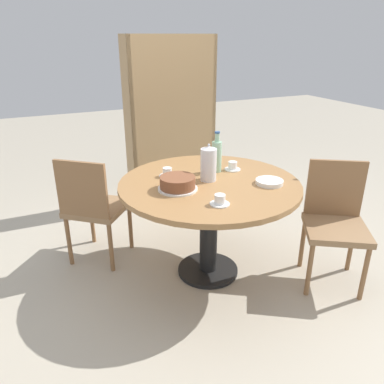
{
  "coord_description": "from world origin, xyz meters",
  "views": [
    {
      "loc": [
        -1.13,
        -2.16,
        1.69
      ],
      "look_at": [
        0.0,
        0.29,
        0.56
      ],
      "focal_mm": 35.0,
      "sensor_mm": 36.0,
      "label": 1
    }
  ],
  "objects_px": {
    "chair_a": "(94,206)",
    "cup_b": "(167,173)",
    "coffee_pot": "(208,164)",
    "cup_c": "(233,167)",
    "water_bottle": "(217,155)",
    "bookshelf": "(171,122)",
    "cup_a": "(220,201)",
    "chair_b": "(335,220)",
    "cake_main": "(178,183)"
  },
  "relations": [
    {
      "from": "cake_main",
      "to": "chair_a",
      "type": "bearing_deg",
      "value": 129.94
    },
    {
      "from": "bookshelf",
      "to": "cup_a",
      "type": "height_order",
      "value": "bookshelf"
    },
    {
      "from": "cake_main",
      "to": "cup_c",
      "type": "relative_size",
      "value": 2.18
    },
    {
      "from": "chair_a",
      "to": "chair_b",
      "type": "bearing_deg",
      "value": -172.45
    },
    {
      "from": "water_bottle",
      "to": "cake_main",
      "type": "bearing_deg",
      "value": -152.5
    },
    {
      "from": "chair_a",
      "to": "cake_main",
      "type": "bearing_deg",
      "value": 169.98
    },
    {
      "from": "coffee_pot",
      "to": "chair_a",
      "type": "bearing_deg",
      "value": 146.24
    },
    {
      "from": "cup_b",
      "to": "chair_b",
      "type": "bearing_deg",
      "value": -33.32
    },
    {
      "from": "chair_a",
      "to": "cup_c",
      "type": "distance_m",
      "value": 1.11
    },
    {
      "from": "cup_b",
      "to": "cup_a",
      "type": "bearing_deg",
      "value": -79.58
    },
    {
      "from": "chair_b",
      "to": "cake_main",
      "type": "xyz_separation_m",
      "value": [
        -1.04,
        0.4,
        0.31
      ]
    },
    {
      "from": "cup_b",
      "to": "cup_c",
      "type": "height_order",
      "value": "same"
    },
    {
      "from": "cup_b",
      "to": "water_bottle",
      "type": "bearing_deg",
      "value": -8.24
    },
    {
      "from": "chair_a",
      "to": "cake_main",
      "type": "distance_m",
      "value": 0.8
    },
    {
      "from": "cake_main",
      "to": "cup_b",
      "type": "bearing_deg",
      "value": 83.59
    },
    {
      "from": "chair_a",
      "to": "chair_b",
      "type": "relative_size",
      "value": 1.0
    },
    {
      "from": "chair_a",
      "to": "coffee_pot",
      "type": "height_order",
      "value": "coffee_pot"
    },
    {
      "from": "chair_b",
      "to": "water_bottle",
      "type": "distance_m",
      "value": 0.97
    },
    {
      "from": "chair_b",
      "to": "bookshelf",
      "type": "distance_m",
      "value": 1.98
    },
    {
      "from": "chair_a",
      "to": "cup_c",
      "type": "relative_size",
      "value": 7.21
    },
    {
      "from": "coffee_pot",
      "to": "cup_b",
      "type": "xyz_separation_m",
      "value": [
        -0.23,
        0.19,
        -0.1
      ]
    },
    {
      "from": "cake_main",
      "to": "cup_c",
      "type": "height_order",
      "value": "cake_main"
    },
    {
      "from": "bookshelf",
      "to": "coffee_pot",
      "type": "bearing_deg",
      "value": 78.82
    },
    {
      "from": "coffee_pot",
      "to": "cup_a",
      "type": "bearing_deg",
      "value": -107.46
    },
    {
      "from": "water_bottle",
      "to": "cup_a",
      "type": "bearing_deg",
      "value": -116.28
    },
    {
      "from": "water_bottle",
      "to": "bookshelf",
      "type": "bearing_deg",
      "value": 83.81
    },
    {
      "from": "cup_b",
      "to": "bookshelf",
      "type": "bearing_deg",
      "value": 67.06
    },
    {
      "from": "cup_b",
      "to": "cup_c",
      "type": "xyz_separation_m",
      "value": [
        0.5,
        -0.08,
        0.0
      ]
    },
    {
      "from": "coffee_pot",
      "to": "water_bottle",
      "type": "relative_size",
      "value": 0.87
    },
    {
      "from": "chair_b",
      "to": "cup_b",
      "type": "bearing_deg",
      "value": 179.45
    },
    {
      "from": "chair_b",
      "to": "cup_b",
      "type": "relative_size",
      "value": 7.21
    },
    {
      "from": "cup_c",
      "to": "cup_b",
      "type": "bearing_deg",
      "value": 171.32
    },
    {
      "from": "cake_main",
      "to": "cup_c",
      "type": "bearing_deg",
      "value": 19.46
    },
    {
      "from": "chair_b",
      "to": "cup_a",
      "type": "distance_m",
      "value": 0.95
    },
    {
      "from": "cake_main",
      "to": "cup_b",
      "type": "relative_size",
      "value": 2.18
    },
    {
      "from": "chair_a",
      "to": "cup_b",
      "type": "bearing_deg",
      "value": -170.71
    },
    {
      "from": "water_bottle",
      "to": "cup_a",
      "type": "height_order",
      "value": "water_bottle"
    },
    {
      "from": "chair_a",
      "to": "cup_b",
      "type": "height_order",
      "value": "chair_a"
    },
    {
      "from": "cup_b",
      "to": "coffee_pot",
      "type": "bearing_deg",
      "value": -39.56
    },
    {
      "from": "chair_b",
      "to": "bookshelf",
      "type": "xyz_separation_m",
      "value": [
        -0.5,
        1.87,
        0.38
      ]
    },
    {
      "from": "water_bottle",
      "to": "cake_main",
      "type": "relative_size",
      "value": 1.15
    },
    {
      "from": "cup_b",
      "to": "cup_c",
      "type": "distance_m",
      "value": 0.51
    },
    {
      "from": "coffee_pot",
      "to": "cup_c",
      "type": "height_order",
      "value": "coffee_pot"
    },
    {
      "from": "bookshelf",
      "to": "cup_c",
      "type": "xyz_separation_m",
      "value": [
        -0.01,
        -1.28,
        -0.09
      ]
    },
    {
      "from": "water_bottle",
      "to": "cup_c",
      "type": "relative_size",
      "value": 2.5
    },
    {
      "from": "water_bottle",
      "to": "cake_main",
      "type": "distance_m",
      "value": 0.46
    },
    {
      "from": "bookshelf",
      "to": "cake_main",
      "type": "distance_m",
      "value": 1.57
    },
    {
      "from": "chair_a",
      "to": "cup_a",
      "type": "distance_m",
      "value": 1.12
    },
    {
      "from": "chair_a",
      "to": "chair_b",
      "type": "distance_m",
      "value": 1.79
    },
    {
      "from": "bookshelf",
      "to": "water_bottle",
      "type": "bearing_deg",
      "value": 83.81
    }
  ]
}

